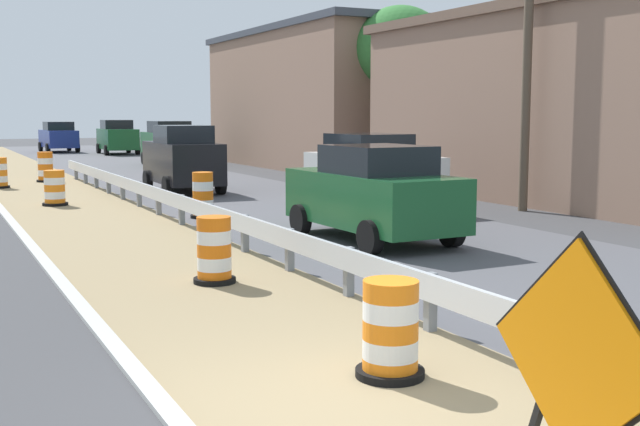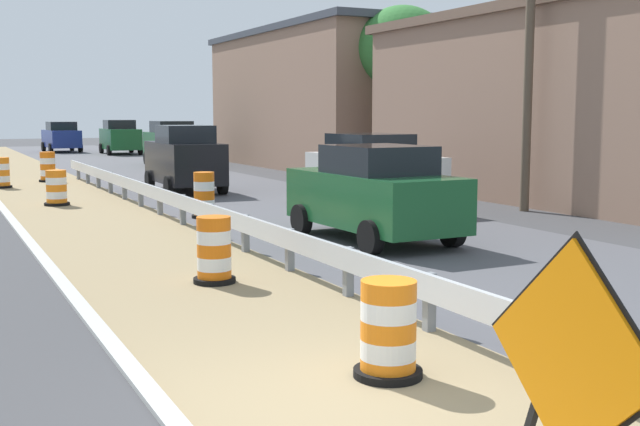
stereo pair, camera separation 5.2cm
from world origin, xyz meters
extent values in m
plane|color=#3D3D3F|center=(0.00, 0.00, 0.00)|extent=(160.00, 160.00, 0.00)
cube|color=#8E7A56|center=(0.59, 0.00, 0.00)|extent=(3.57, 120.00, 0.01)
cube|color=silver|center=(2.12, -1.27, 0.55)|extent=(0.08, 56.69, 0.32)
cube|color=slate|center=(2.20, -0.26, 0.35)|extent=(0.12, 0.12, 0.70)
cube|color=slate|center=(2.20, 1.77, 0.35)|extent=(0.12, 0.12, 0.70)
cube|color=slate|center=(2.20, 3.79, 0.35)|extent=(0.12, 0.12, 0.70)
cube|color=slate|center=(2.20, 5.82, 0.35)|extent=(0.12, 0.12, 0.70)
cube|color=slate|center=(2.20, 7.84, 0.35)|extent=(0.12, 0.12, 0.70)
cube|color=slate|center=(2.20, 9.87, 0.35)|extent=(0.12, 0.12, 0.70)
cube|color=slate|center=(2.20, 11.89, 0.35)|extent=(0.12, 0.12, 0.70)
cube|color=slate|center=(2.20, 13.92, 0.35)|extent=(0.12, 0.12, 0.70)
cube|color=slate|center=(2.20, 15.94, 0.35)|extent=(0.12, 0.12, 0.70)
cube|color=slate|center=(2.20, 17.97, 0.35)|extent=(0.12, 0.12, 0.70)
cube|color=slate|center=(2.20, 19.99, 0.35)|extent=(0.12, 0.12, 0.70)
cube|color=slate|center=(2.20, 22.02, 0.35)|extent=(0.12, 0.12, 0.70)
cube|color=slate|center=(2.20, 24.04, 0.35)|extent=(0.12, 0.12, 0.70)
cube|color=slate|center=(2.20, 26.07, 0.35)|extent=(0.12, 0.12, 0.70)
cube|color=orange|center=(0.41, -2.39, 1.12)|extent=(0.05, 1.41, 1.40)
cube|color=black|center=(0.42, -2.39, 1.12)|extent=(0.04, 1.49, 1.49)
cylinder|color=orange|center=(0.92, 0.56, 0.10)|extent=(0.54, 0.54, 0.19)
cylinder|color=white|center=(0.92, 0.56, 0.29)|extent=(0.54, 0.54, 0.19)
cylinder|color=orange|center=(0.92, 0.56, 0.48)|extent=(0.54, 0.54, 0.19)
cylinder|color=white|center=(0.92, 0.56, 0.67)|extent=(0.54, 0.54, 0.19)
cylinder|color=orange|center=(0.92, 0.56, 0.86)|extent=(0.54, 0.54, 0.19)
cylinder|color=black|center=(0.92, 0.56, 0.04)|extent=(0.68, 0.68, 0.08)
cylinder|color=orange|center=(0.80, 5.48, 0.10)|extent=(0.52, 0.52, 0.20)
cylinder|color=white|center=(0.80, 5.48, 0.30)|extent=(0.52, 0.52, 0.20)
cylinder|color=orange|center=(0.80, 5.48, 0.51)|extent=(0.52, 0.52, 0.20)
cylinder|color=white|center=(0.80, 5.48, 0.71)|extent=(0.52, 0.52, 0.20)
cylinder|color=orange|center=(0.80, 5.48, 0.91)|extent=(0.52, 0.52, 0.20)
cylinder|color=black|center=(0.80, 5.48, 0.04)|extent=(0.64, 0.64, 0.08)
cylinder|color=orange|center=(3.03, 12.85, 0.11)|extent=(0.51, 0.51, 0.23)
cylinder|color=white|center=(3.03, 12.85, 0.34)|extent=(0.51, 0.51, 0.23)
cylinder|color=orange|center=(3.03, 12.85, 0.56)|extent=(0.51, 0.51, 0.23)
cylinder|color=white|center=(3.03, 12.85, 0.79)|extent=(0.51, 0.51, 0.23)
cylinder|color=orange|center=(3.03, 12.85, 1.02)|extent=(0.51, 0.51, 0.23)
cylinder|color=black|center=(3.03, 12.85, 0.04)|extent=(0.63, 0.63, 0.08)
cylinder|color=orange|center=(0.16, 17.24, 0.10)|extent=(0.56, 0.56, 0.20)
cylinder|color=white|center=(0.16, 17.24, 0.30)|extent=(0.56, 0.56, 0.20)
cylinder|color=orange|center=(0.16, 17.24, 0.49)|extent=(0.56, 0.56, 0.20)
cylinder|color=white|center=(0.16, 17.24, 0.69)|extent=(0.56, 0.56, 0.20)
cylinder|color=orange|center=(0.16, 17.24, 0.89)|extent=(0.56, 0.56, 0.20)
cylinder|color=black|center=(0.16, 17.24, 0.04)|extent=(0.70, 0.70, 0.08)
cylinder|color=orange|center=(1.00, 25.47, 0.11)|extent=(0.55, 0.55, 0.23)
cylinder|color=white|center=(1.00, 25.47, 0.34)|extent=(0.55, 0.55, 0.23)
cylinder|color=orange|center=(1.00, 25.47, 0.56)|extent=(0.55, 0.55, 0.23)
cylinder|color=white|center=(1.00, 25.47, 0.79)|extent=(0.55, 0.55, 0.23)
cylinder|color=orange|center=(1.00, 25.47, 1.01)|extent=(0.55, 0.55, 0.23)
cylinder|color=black|center=(1.00, 25.47, 0.04)|extent=(0.69, 0.69, 0.08)
cylinder|color=orange|center=(-0.77, 23.53, 0.11)|extent=(0.53, 0.53, 0.21)
cylinder|color=white|center=(-0.77, 23.53, 0.32)|extent=(0.53, 0.53, 0.21)
cylinder|color=black|center=(-0.77, 23.53, 0.04)|extent=(0.66, 0.66, 0.08)
cube|color=#195128|center=(5.01, 7.98, 0.84)|extent=(1.95, 4.34, 1.05)
cube|color=black|center=(5.01, 7.81, 1.65)|extent=(1.70, 2.02, 0.56)
cylinder|color=black|center=(4.05, 9.37, 0.32)|extent=(0.24, 0.65, 0.64)
cylinder|color=black|center=(5.89, 9.42, 0.32)|extent=(0.24, 0.65, 0.64)
cylinder|color=black|center=(4.13, 6.54, 0.32)|extent=(0.24, 0.65, 0.64)
cylinder|color=black|center=(5.97, 6.59, 0.32)|extent=(0.24, 0.65, 0.64)
cube|color=#195128|center=(7.92, 45.03, 0.95)|extent=(2.03, 4.40, 1.26)
cube|color=black|center=(7.93, 45.20, 1.86)|extent=(1.77, 2.05, 0.56)
cylinder|color=black|center=(8.83, 43.56, 0.32)|extent=(0.24, 0.65, 0.64)
cylinder|color=black|center=(6.93, 43.62, 0.32)|extent=(0.24, 0.65, 0.64)
cylinder|color=black|center=(8.92, 46.43, 0.32)|extent=(0.24, 0.65, 0.64)
cylinder|color=black|center=(7.02, 46.49, 0.32)|extent=(0.24, 0.65, 0.64)
cube|color=black|center=(4.51, 19.50, 0.97)|extent=(1.83, 4.17, 1.29)
cube|color=black|center=(4.51, 19.33, 1.89)|extent=(1.59, 1.94, 0.56)
cylinder|color=black|center=(3.70, 20.88, 0.32)|extent=(0.24, 0.65, 0.64)
cylinder|color=black|center=(5.41, 20.83, 0.32)|extent=(0.24, 0.65, 0.64)
cylinder|color=black|center=(3.62, 18.16, 0.32)|extent=(0.24, 0.65, 0.64)
cylinder|color=black|center=(5.33, 18.11, 0.32)|extent=(0.24, 0.65, 0.64)
cube|color=#195128|center=(7.80, 32.54, 0.97)|extent=(1.86, 4.51, 1.30)
cube|color=black|center=(7.80, 32.72, 1.90)|extent=(1.67, 2.08, 0.56)
cylinder|color=black|center=(8.73, 31.06, 0.32)|extent=(0.22, 0.64, 0.64)
cylinder|color=black|center=(6.88, 31.05, 0.32)|extent=(0.22, 0.64, 0.64)
cylinder|color=black|center=(8.72, 34.03, 0.32)|extent=(0.22, 0.64, 0.64)
cylinder|color=black|center=(6.87, 34.02, 0.32)|extent=(0.22, 0.64, 0.64)
cube|color=navy|center=(5.02, 49.62, 0.88)|extent=(2.01, 4.36, 1.13)
cube|color=black|center=(5.02, 49.45, 1.73)|extent=(1.75, 2.03, 0.56)
cylinder|color=black|center=(4.04, 51.01, 0.32)|extent=(0.24, 0.65, 0.64)
cylinder|color=black|center=(5.91, 51.07, 0.32)|extent=(0.24, 0.65, 0.64)
cylinder|color=black|center=(4.13, 48.17, 0.32)|extent=(0.24, 0.65, 0.64)
cylinder|color=black|center=(6.00, 48.24, 0.32)|extent=(0.24, 0.65, 0.64)
cube|color=silver|center=(7.77, 12.79, 0.89)|extent=(1.98, 4.51, 1.13)
cube|color=black|center=(7.76, 12.97, 1.73)|extent=(1.74, 2.09, 0.56)
cylinder|color=black|center=(8.74, 11.34, 0.32)|extent=(0.24, 0.65, 0.64)
cylinder|color=black|center=(6.86, 11.29, 0.32)|extent=(0.24, 0.65, 0.64)
cylinder|color=black|center=(8.67, 14.28, 0.32)|extent=(0.24, 0.65, 0.64)
cylinder|color=black|center=(6.79, 14.24, 0.32)|extent=(0.24, 0.65, 0.64)
cube|color=#93705B|center=(15.24, 12.06, 2.68)|extent=(7.47, 14.65, 5.36)
cube|color=brown|center=(15.24, 12.06, 5.51)|extent=(7.77, 15.23, 0.30)
cube|color=#93705B|center=(14.26, 29.11, 3.12)|extent=(6.06, 14.80, 6.25)
cube|color=#3D424C|center=(14.26, 29.11, 6.40)|extent=(6.30, 15.40, 0.30)
cylinder|color=brown|center=(11.04, 10.48, 4.08)|extent=(0.24, 0.24, 8.16)
cylinder|color=#4C3D2D|center=(14.04, 21.46, 1.82)|extent=(0.36, 0.36, 3.64)
ellipsoid|color=#337533|center=(14.04, 21.46, 5.11)|extent=(3.69, 3.69, 3.32)
camera|label=1|loc=(-3.05, -5.90, 2.56)|focal=44.89mm
camera|label=2|loc=(-3.00, -5.92, 2.56)|focal=44.89mm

